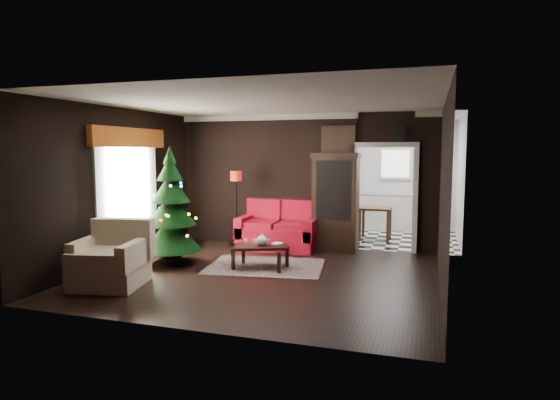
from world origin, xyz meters
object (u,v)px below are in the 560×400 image
(wall_clock, at_px, (399,133))
(armchair, at_px, (109,256))
(floor_lamp, at_px, (236,208))
(christmas_tree, at_px, (171,206))
(coffee_table, at_px, (261,257))
(curio_cabinet, at_px, (336,204))
(teapot, at_px, (262,240))
(kitchen_table, at_px, (375,223))
(loveseat, at_px, (278,225))

(wall_clock, bearing_deg, armchair, -136.61)
(floor_lamp, height_order, wall_clock, wall_clock)
(christmas_tree, height_order, coffee_table, christmas_tree)
(armchair, bearing_deg, curio_cabinet, 40.12)
(teapot, relative_size, kitchen_table, 0.27)
(christmas_tree, bearing_deg, loveseat, 52.13)
(floor_lamp, relative_size, teapot, 7.65)
(teapot, height_order, wall_clock, wall_clock)
(floor_lamp, xyz_separation_m, armchair, (-0.69, -3.25, -0.37))
(wall_clock, bearing_deg, teapot, -134.98)
(loveseat, distance_m, armchair, 3.70)
(kitchen_table, bearing_deg, armchair, -124.30)
(floor_lamp, bearing_deg, coffee_table, -54.82)
(coffee_table, bearing_deg, floor_lamp, 125.18)
(christmas_tree, height_order, teapot, christmas_tree)
(armchair, bearing_deg, christmas_tree, 71.24)
(christmas_tree, height_order, armchair, christmas_tree)
(kitchen_table, bearing_deg, coffee_table, -115.59)
(floor_lamp, xyz_separation_m, kitchen_table, (2.70, 1.73, -0.46))
(wall_clock, bearing_deg, curio_cabinet, -171.47)
(loveseat, distance_m, coffee_table, 1.70)
(christmas_tree, bearing_deg, coffee_table, 5.74)
(loveseat, xyz_separation_m, armchair, (-1.60, -3.33, -0.04))
(curio_cabinet, bearing_deg, teapot, -115.08)
(kitchen_table, bearing_deg, wall_clock, -66.25)
(christmas_tree, height_order, wall_clock, wall_clock)
(loveseat, xyz_separation_m, teapot, (0.25, -1.70, 0.01))
(curio_cabinet, relative_size, armchair, 1.85)
(curio_cabinet, height_order, teapot, curio_cabinet)
(curio_cabinet, height_order, christmas_tree, christmas_tree)
(loveseat, height_order, teapot, loveseat)
(coffee_table, bearing_deg, kitchen_table, 64.41)
(floor_lamp, distance_m, kitchen_table, 3.24)
(armchair, distance_m, coffee_table, 2.47)
(curio_cabinet, bearing_deg, loveseat, -169.17)
(coffee_table, distance_m, kitchen_table, 3.68)
(armchair, relative_size, kitchen_table, 1.37)
(christmas_tree, bearing_deg, wall_clock, 30.59)
(curio_cabinet, height_order, coffee_table, curio_cabinet)
(floor_lamp, relative_size, kitchen_table, 2.08)
(christmas_tree, distance_m, armchair, 1.62)
(teapot, relative_size, wall_clock, 0.64)
(loveseat, relative_size, curio_cabinet, 0.89)
(christmas_tree, relative_size, coffee_table, 2.27)
(floor_lamp, height_order, christmas_tree, christmas_tree)
(curio_cabinet, xyz_separation_m, teapot, (-0.90, -1.92, -0.44))
(curio_cabinet, bearing_deg, wall_clock, 8.53)
(armchair, bearing_deg, kitchen_table, 43.55)
(loveseat, relative_size, floor_lamp, 1.09)
(curio_cabinet, bearing_deg, christmas_tree, -141.45)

